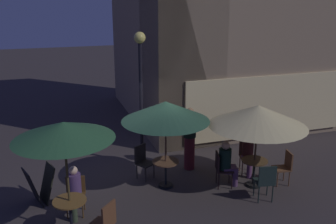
# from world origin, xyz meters

# --- Properties ---
(ground_plane) EXTENTS (60.00, 60.00, 0.00)m
(ground_plane) POSITION_xyz_m (0.00, 0.00, 0.00)
(ground_plane) COLOR #383030
(cafe_building) EXTENTS (8.53, 7.72, 7.55)m
(cafe_building) POSITION_xyz_m (3.98, 3.79, 3.77)
(cafe_building) COLOR #917960
(cafe_building) RESTS_ON ground
(street_lamp_near_corner) EXTENTS (0.32, 0.32, 3.91)m
(street_lamp_near_corner) POSITION_xyz_m (0.47, 0.77, 2.74)
(street_lamp_near_corner) COLOR black
(street_lamp_near_corner) RESTS_ON ground
(menu_sandwich_board) EXTENTS (0.79, 0.73, 0.91)m
(menu_sandwich_board) POSITION_xyz_m (-2.42, -0.59, 0.47)
(menu_sandwich_board) COLOR black
(menu_sandwich_board) RESTS_ON ground
(cafe_table_0) EXTENTS (0.70, 0.70, 0.72)m
(cafe_table_0) POSITION_xyz_m (0.72, -0.75, 0.52)
(cafe_table_0) COLOR black
(cafe_table_0) RESTS_ON ground
(cafe_table_1) EXTENTS (0.68, 0.68, 0.74)m
(cafe_table_1) POSITION_xyz_m (2.94, -1.43, 0.52)
(cafe_table_1) COLOR black
(cafe_table_1) RESTS_ON ground
(cafe_table_2) EXTENTS (0.70, 0.70, 0.79)m
(cafe_table_2) POSITION_xyz_m (-1.81, -2.12, 0.56)
(cafe_table_2) COLOR black
(cafe_table_2) RESTS_ON ground
(patio_umbrella_0) EXTENTS (2.23, 2.23, 2.33)m
(patio_umbrella_0) POSITION_xyz_m (0.72, -0.75, 2.07)
(patio_umbrella_0) COLOR black
(patio_umbrella_0) RESTS_ON ground
(patio_umbrella_1) EXTENTS (2.49, 2.49, 2.22)m
(patio_umbrella_1) POSITION_xyz_m (2.94, -1.43, 1.94)
(patio_umbrella_1) COLOR black
(patio_umbrella_1) RESTS_ON ground
(patio_umbrella_2) EXTENTS (2.01, 2.01, 2.49)m
(patio_umbrella_2) POSITION_xyz_m (-1.81, -2.12, 2.30)
(patio_umbrella_2) COLOR black
(patio_umbrella_2) RESTS_ON ground
(cafe_chair_0) EXTENTS (0.57, 0.57, 0.94)m
(cafe_chair_0) POSITION_xyz_m (0.28, -0.05, 0.55)
(cafe_chair_0) COLOR black
(cafe_chair_0) RESTS_ON ground
(cafe_chair_1) EXTENTS (0.53, 0.53, 0.94)m
(cafe_chair_1) POSITION_xyz_m (2.09, -1.20, 0.57)
(cafe_chair_1) COLOR black
(cafe_chair_1) RESTS_ON ground
(cafe_chair_2) EXTENTS (0.51, 0.51, 0.97)m
(cafe_chair_2) POSITION_xyz_m (2.78, -2.23, 0.58)
(cafe_chair_2) COLOR black
(cafe_chair_2) RESTS_ON ground
(cafe_chair_3) EXTENTS (0.47, 0.47, 0.91)m
(cafe_chair_3) POSITION_xyz_m (3.78, -1.59, 0.54)
(cafe_chair_3) COLOR brown
(cafe_chair_3) RESTS_ON ground
(cafe_chair_4) EXTENTS (0.49, 0.49, 0.91)m
(cafe_chair_4) POSITION_xyz_m (3.16, -0.63, 0.56)
(cafe_chair_4) COLOR brown
(cafe_chair_4) RESTS_ON ground
(cafe_chair_5) EXTENTS (0.62, 0.62, 0.96)m
(cafe_chair_5) POSITION_xyz_m (-1.18, -2.73, 0.56)
(cafe_chair_5) COLOR brown
(cafe_chair_5) RESTS_ON ground
(cafe_chair_6) EXTENTS (0.51, 0.51, 0.86)m
(cafe_chair_6) POSITION_xyz_m (-1.64, -1.31, 0.53)
(cafe_chair_6) COLOR #55381A
(cafe_chair_6) RESTS_ON ground
(patron_seated_0) EXTENTS (0.52, 0.41, 1.27)m
(patron_seated_0) POSITION_xyz_m (2.23, -1.24, 0.72)
(patron_seated_0) COLOR #57385D
(patron_seated_0) RESTS_ON ground
(patron_seated_1) EXTENTS (0.40, 0.52, 1.24)m
(patron_seated_1) POSITION_xyz_m (3.12, -0.77, 0.70)
(patron_seated_1) COLOR #623760
(patron_seated_1) RESTS_ON ground
(patron_seated_2) EXTENTS (0.38, 0.52, 1.20)m
(patron_seated_2) POSITION_xyz_m (-1.67, -1.45, 0.68)
(patron_seated_2) COLOR #36432E
(patron_seated_2) RESTS_ON ground
(patron_standing_3) EXTENTS (0.36, 0.36, 1.84)m
(patron_standing_3) POSITION_xyz_m (1.70, 0.08, 0.93)
(patron_standing_3) COLOR #561A1F
(patron_standing_3) RESTS_ON ground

